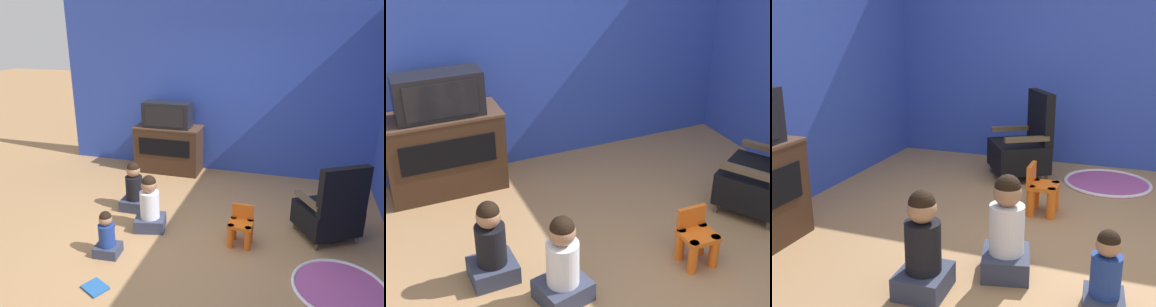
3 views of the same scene
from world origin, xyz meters
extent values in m
plane|color=#9E754C|center=(0.00, 0.00, 0.00)|extent=(30.00, 30.00, 0.00)
cube|color=#2D47B2|center=(2.27, -0.18, 1.41)|extent=(0.12, 5.63, 2.83)
cylinder|color=brown|center=(1.56, 1.08, 0.05)|extent=(0.04, 0.04, 0.10)
cylinder|color=brown|center=(1.10, 0.81, 0.05)|extent=(0.04, 0.04, 0.10)
cylinder|color=brown|center=(1.80, 0.66, 0.05)|extent=(0.04, 0.04, 0.10)
cylinder|color=brown|center=(1.35, 0.39, 0.05)|extent=(0.04, 0.04, 0.10)
cube|color=black|center=(1.45, 0.74, 0.25)|extent=(0.82, 0.80, 0.30)
cube|color=black|center=(1.58, 0.53, 0.69)|extent=(0.56, 0.39, 0.56)
cube|color=brown|center=(1.69, 0.88, 0.50)|extent=(0.31, 0.45, 0.05)
cube|color=brown|center=(1.22, 0.59, 0.50)|extent=(0.31, 0.45, 0.05)
cylinder|color=orange|center=(0.41, 0.19, 0.14)|extent=(0.08, 0.08, 0.28)
cylinder|color=orange|center=(0.61, 0.18, 0.14)|extent=(0.08, 0.08, 0.28)
cylinder|color=orange|center=(0.41, 0.37, 0.14)|extent=(0.08, 0.08, 0.28)
cylinder|color=orange|center=(0.61, 0.37, 0.14)|extent=(0.08, 0.08, 0.28)
cube|color=orange|center=(0.51, 0.28, 0.26)|extent=(0.28, 0.26, 0.04)
cube|color=orange|center=(0.51, 0.39, 0.37)|extent=(0.24, 0.04, 0.17)
cylinder|color=#A54C8C|center=(1.56, -0.23, 0.01)|extent=(0.92, 0.92, 0.01)
torus|color=silver|center=(1.56, -0.23, 0.01)|extent=(0.92, 0.92, 0.04)
cube|color=#33384C|center=(-0.86, -0.33, 0.06)|extent=(0.29, 0.25, 0.12)
cylinder|color=navy|center=(-0.86, -0.33, 0.24)|extent=(0.18, 0.18, 0.25)
sphere|color=#9E7051|center=(-0.86, -0.33, 0.44)|extent=(0.14, 0.14, 0.14)
sphere|color=black|center=(-0.86, -0.33, 0.46)|extent=(0.13, 0.13, 0.13)
cube|color=#33384C|center=(-0.62, 0.32, 0.08)|extent=(0.42, 0.39, 0.16)
cylinder|color=silver|center=(-0.62, 0.32, 0.33)|extent=(0.24, 0.24, 0.34)
sphere|color=#9E7051|center=(-0.62, 0.32, 0.59)|extent=(0.19, 0.19, 0.19)
sphere|color=black|center=(-0.62, 0.32, 0.62)|extent=(0.18, 0.18, 0.18)
cube|color=#33384C|center=(-1.02, 0.75, 0.08)|extent=(0.35, 0.31, 0.15)
cylinder|color=black|center=(-1.02, 0.75, 0.32)|extent=(0.23, 0.23, 0.33)
sphere|color=#9E7051|center=(-1.02, 0.75, 0.57)|extent=(0.19, 0.19, 0.19)
sphere|color=black|center=(-1.02, 0.75, 0.60)|extent=(0.17, 0.17, 0.17)
camera|label=1|loc=(1.02, -3.49, 2.40)|focal=35.00mm
camera|label=2|loc=(-1.74, -2.46, 2.72)|focal=50.00mm
camera|label=3|loc=(-3.30, -0.36, 1.61)|focal=42.00mm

